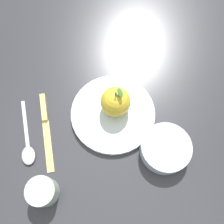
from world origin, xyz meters
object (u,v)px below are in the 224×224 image
Objects in this scene: cup at (41,192)px; knife at (45,124)px; spoon at (27,148)px; dinner_plate at (112,113)px; apple at (114,101)px; side_bowl at (164,148)px.

cup is 0.18m from knife.
spoon reaches higher than knife.
dinner_plate is 0.18m from knife.
spoon is at bearing -163.80° from apple.
side_bowl is 0.35m from spoon.
spoon is (-0.23, -0.05, -0.00)m from dinner_plate.
dinner_plate is at bearing 133.02° from side_bowl.
cup reaches higher than knife.
apple is 0.51× the size of spoon.
cup is 0.31× the size of knife.
cup is at bearing -94.05° from knife.
apple is 0.20m from knife.
cup reaches higher than side_bowl.
knife is (-0.18, 0.00, -0.01)m from dinner_plate.
side_bowl reaches higher than knife.
apple is at bearing 3.83° from knife.
apple reaches higher than knife.
side_bowl is 0.31m from cup.
cup is at bearing -170.28° from side_bowl.
apple is 0.75× the size of side_bowl.
side_bowl is at bearing -22.57° from knife.
spoon is (-0.04, 0.12, -0.03)m from cup.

